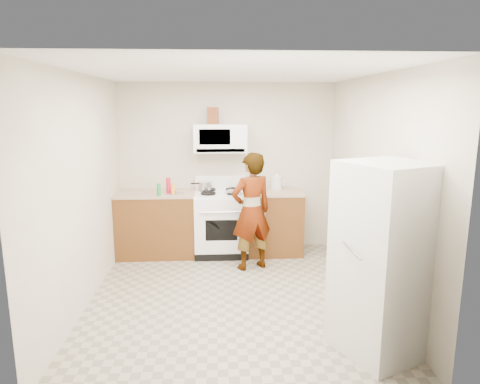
{
  "coord_description": "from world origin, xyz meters",
  "views": [
    {
      "loc": [
        -0.18,
        -4.6,
        2.15
      ],
      "look_at": [
        0.12,
        0.55,
        1.12
      ],
      "focal_mm": 32.0,
      "sensor_mm": 36.0,
      "label": 1
    }
  ],
  "objects": [
    {
      "name": "back_wall",
      "position": [
        0.0,
        1.79,
        1.25
      ],
      "size": [
        3.2,
        0.02,
        2.5
      ],
      "primitive_type": "cube",
      "color": "beige",
      "rests_on": "floor"
    },
    {
      "name": "bottle_hot_sauce",
      "position": [
        -0.77,
        1.34,
        1.01
      ],
      "size": [
        0.05,
        0.05,
        0.15
      ],
      "primitive_type": "cylinder",
      "rotation": [
        0.0,
        0.0,
        0.13
      ],
      "color": "orange",
      "rests_on": "counter_left"
    },
    {
      "name": "right_wall",
      "position": [
        1.59,
        0.0,
        1.25
      ],
      "size": [
        0.02,
        3.6,
        2.5
      ],
      "primitive_type": "cube",
      "color": "beige",
      "rests_on": "floor"
    },
    {
      "name": "broom",
      "position": [
        1.59,
        1.22,
        0.57
      ],
      "size": [
        0.13,
        0.23,
        1.13
      ],
      "primitive_type": "cylinder",
      "rotation": [
        0.14,
        -0.14,
        0.32
      ],
      "color": "silver",
      "rests_on": "floor"
    },
    {
      "name": "tray",
      "position": [
        0.1,
        1.33,
        0.96
      ],
      "size": [
        0.29,
        0.25,
        0.05
      ],
      "primitive_type": "cube",
      "rotation": [
        0.0,
        0.0,
        -0.42
      ],
      "color": "white",
      "rests_on": "gas_range"
    },
    {
      "name": "cabinet_right",
      "position": [
        0.68,
        1.49,
        0.45
      ],
      "size": [
        0.8,
        0.62,
        0.9
      ],
      "primitive_type": "cube",
      "color": "brown",
      "rests_on": "floor"
    },
    {
      "name": "counter_right",
      "position": [
        0.68,
        1.49,
        0.92
      ],
      "size": [
        0.82,
        0.64,
        0.03
      ],
      "primitive_type": "cube",
      "color": "tan",
      "rests_on": "cabinet_right"
    },
    {
      "name": "cabinet_left",
      "position": [
        -1.04,
        1.49,
        0.45
      ],
      "size": [
        1.12,
        0.62,
        0.9
      ],
      "primitive_type": "cube",
      "color": "brown",
      "rests_on": "floor"
    },
    {
      "name": "kettle",
      "position": [
        0.73,
        1.63,
        1.03
      ],
      "size": [
        0.19,
        0.19,
        0.19
      ],
      "primitive_type": "cylinder",
      "rotation": [
        0.0,
        0.0,
        -0.19
      ],
      "color": "silver",
      "rests_on": "counter_right"
    },
    {
      "name": "bottle_spray",
      "position": [
        -0.84,
        1.4,
        1.05
      ],
      "size": [
        0.08,
        0.08,
        0.22
      ],
      "primitive_type": "cylinder",
      "rotation": [
        0.0,
        0.0,
        0.23
      ],
      "color": "red",
      "rests_on": "counter_left"
    },
    {
      "name": "person",
      "position": [
        0.29,
        0.87,
        0.79
      ],
      "size": [
        0.67,
        0.57,
        1.57
      ],
      "primitive_type": "imported",
      "rotation": [
        0.0,
        0.0,
        3.54
      ],
      "color": "tan",
      "rests_on": "floor"
    },
    {
      "name": "microwave",
      "position": [
        -0.1,
        1.61,
        1.7
      ],
      "size": [
        0.76,
        0.38,
        0.4
      ],
      "primitive_type": "cube",
      "color": "white",
      "rests_on": "back_wall"
    },
    {
      "name": "pot_lid",
      "position": [
        -0.74,
        1.39,
        0.94
      ],
      "size": [
        0.25,
        0.25,
        0.01
      ],
      "primitive_type": "cylinder",
      "rotation": [
        0.0,
        0.0,
        0.04
      ],
      "color": "silver",
      "rests_on": "counter_left"
    },
    {
      "name": "floor",
      "position": [
        0.0,
        0.0,
        0.0
      ],
      "size": [
        3.6,
        3.6,
        0.0
      ],
      "primitive_type": "plane",
      "color": "gray",
      "rests_on": "ground"
    },
    {
      "name": "fridge",
      "position": [
        1.28,
        -1.16,
        0.85
      ],
      "size": [
        0.93,
        0.93,
        1.7
      ],
      "primitive_type": "cube",
      "rotation": [
        0.0,
        0.0,
        0.42
      ],
      "color": "silver",
      "rests_on": "floor"
    },
    {
      "name": "bottle_green_cap",
      "position": [
        -0.96,
        1.24,
        1.02
      ],
      "size": [
        0.07,
        0.07,
        0.17
      ],
      "primitive_type": "cylinder",
      "rotation": [
        0.0,
        0.0,
        0.32
      ],
      "color": "#167C38",
      "rests_on": "counter_left"
    },
    {
      "name": "counter_left",
      "position": [
        -1.04,
        1.49,
        0.92
      ],
      "size": [
        1.14,
        0.64,
        0.03
      ],
      "primitive_type": "cube",
      "color": "tan",
      "rests_on": "cabinet_left"
    },
    {
      "name": "gas_range",
      "position": [
        -0.1,
        1.48,
        0.49
      ],
      "size": [
        0.76,
        0.65,
        1.13
      ],
      "color": "white",
      "rests_on": "floor"
    },
    {
      "name": "saucepan",
      "position": [
        -0.33,
        1.58,
        1.01
      ],
      "size": [
        0.26,
        0.26,
        0.11
      ],
      "primitive_type": "cylinder",
      "rotation": [
        0.0,
        0.0,
        -0.39
      ],
      "color": "silver",
      "rests_on": "gas_range"
    },
    {
      "name": "jug",
      "position": [
        -0.2,
        1.6,
        2.02
      ],
      "size": [
        0.16,
        0.16,
        0.24
      ],
      "primitive_type": "cube",
      "rotation": [
        0.0,
        0.0,
        -0.17
      ],
      "color": "brown",
      "rests_on": "microwave"
    }
  ]
}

